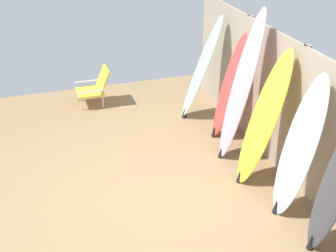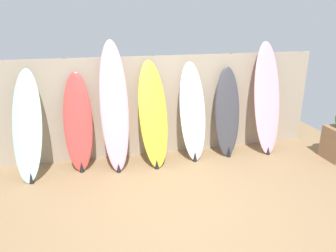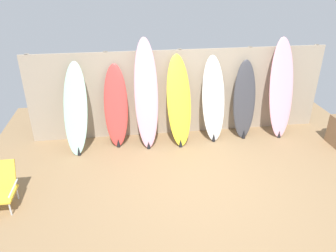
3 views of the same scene
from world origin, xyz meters
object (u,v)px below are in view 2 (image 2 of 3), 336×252
(surfboard_pink_2, at_px, (114,108))
(surfboard_white_4, at_px, (193,113))
(surfboard_pink_6, at_px, (267,99))
(surfboard_yellow_3, at_px, (153,115))
(surfboard_red_1, at_px, (78,123))
(surfboard_seafoam_0, at_px, (27,127))
(surfboard_charcoal_5, at_px, (227,113))

(surfboard_pink_2, distance_m, surfboard_white_4, 1.37)
(surfboard_pink_6, bearing_deg, surfboard_yellow_3, -178.59)
(surfboard_red_1, relative_size, surfboard_pink_6, 0.79)
(surfboard_seafoam_0, xyz_separation_m, surfboard_red_1, (0.75, 0.14, -0.04))
(surfboard_yellow_3, xyz_separation_m, surfboard_white_4, (0.72, 0.06, -0.03))
(surfboard_pink_2, xyz_separation_m, surfboard_white_4, (1.35, 0.07, -0.20))
(surfboard_pink_2, height_order, surfboard_white_4, surfboard_pink_2)
(surfboard_pink_6, bearing_deg, surfboard_pink_2, -178.72)
(surfboard_pink_2, distance_m, surfboard_yellow_3, 0.66)
(surfboard_pink_2, height_order, surfboard_yellow_3, surfboard_pink_2)
(surfboard_seafoam_0, bearing_deg, surfboard_charcoal_5, 2.04)
(surfboard_seafoam_0, bearing_deg, surfboard_yellow_3, 1.20)
(surfboard_yellow_3, bearing_deg, surfboard_white_4, 4.77)
(surfboard_white_4, bearing_deg, surfboard_pink_6, -0.30)
(surfboard_red_1, height_order, surfboard_white_4, surfboard_white_4)
(surfboard_yellow_3, height_order, surfboard_charcoal_5, surfboard_yellow_3)
(surfboard_seafoam_0, relative_size, surfboard_white_4, 0.99)
(surfboard_seafoam_0, relative_size, surfboard_pink_2, 0.80)
(surfboard_white_4, xyz_separation_m, surfboard_pink_6, (1.41, -0.01, 0.16))
(surfboard_seafoam_0, bearing_deg, surfboard_red_1, 10.88)
(surfboard_yellow_3, distance_m, surfboard_white_4, 0.72)
(surfboard_pink_2, bearing_deg, surfboard_seafoam_0, -178.64)
(surfboard_red_1, bearing_deg, surfboard_pink_2, -10.76)
(surfboard_charcoal_5, bearing_deg, surfboard_red_1, 179.46)
(surfboard_yellow_3, height_order, surfboard_white_4, surfboard_yellow_3)
(surfboard_white_4, bearing_deg, surfboard_red_1, 178.72)
(surfboard_charcoal_5, bearing_deg, surfboard_seafoam_0, -177.96)
(surfboard_yellow_3, bearing_deg, surfboard_red_1, 175.22)
(surfboard_pink_6, bearing_deg, surfboard_white_4, 179.70)
(surfboard_charcoal_5, bearing_deg, surfboard_white_4, -178.37)
(surfboard_charcoal_5, bearing_deg, surfboard_pink_2, -177.50)
(surfboard_seafoam_0, distance_m, surfboard_pink_2, 1.36)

